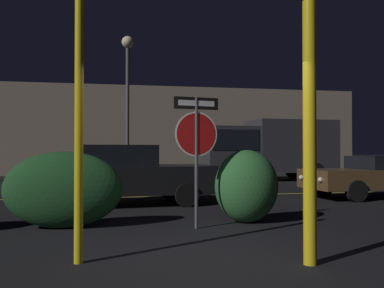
# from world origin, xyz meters

# --- Properties ---
(ground_plane) EXTENTS (260.00, 260.00, 0.00)m
(ground_plane) POSITION_xyz_m (0.00, 0.00, 0.00)
(ground_plane) COLOR black
(road_center_stripe) EXTENTS (35.86, 0.12, 0.01)m
(road_center_stripe) POSITION_xyz_m (0.00, 7.62, 0.00)
(road_center_stripe) COLOR gold
(road_center_stripe) RESTS_ON ground_plane
(stop_sign) EXTENTS (0.85, 0.17, 2.37)m
(stop_sign) POSITION_xyz_m (0.44, 2.11, 1.68)
(stop_sign) COLOR #4C4C51
(stop_sign) RESTS_ON ground_plane
(yellow_pole_left) EXTENTS (0.11, 0.11, 3.41)m
(yellow_pole_left) POSITION_xyz_m (-1.48, 0.05, 1.70)
(yellow_pole_left) COLOR yellow
(yellow_pole_left) RESTS_ON ground_plane
(yellow_pole_right) EXTENTS (0.17, 0.17, 3.26)m
(yellow_pole_right) POSITION_xyz_m (1.32, -0.56, 1.63)
(yellow_pole_right) COLOR yellow
(yellow_pole_right) RESTS_ON ground_plane
(hedge_bush_2) EXTENTS (2.12, 0.80, 1.39)m
(hedge_bush_2) POSITION_xyz_m (-1.92, 2.58, 0.70)
(hedge_bush_2) COLOR #1E4C23
(hedge_bush_2) RESTS_ON ground_plane
(hedge_bush_3) EXTENTS (1.26, 0.95, 1.42)m
(hedge_bush_3) POSITION_xyz_m (1.53, 2.53, 0.71)
(hedge_bush_3) COLOR #2D6633
(hedge_bush_3) RESTS_ON ground_plane
(passing_car_2) EXTENTS (5.05, 2.36, 1.55)m
(passing_car_2) POSITION_xyz_m (-0.82, 5.80, 0.77)
(passing_car_2) COLOR black
(passing_car_2) RESTS_ON ground_plane
(passing_car_3) EXTENTS (4.87, 2.04, 1.24)m
(passing_car_3) POSITION_xyz_m (6.97, 6.05, 0.65)
(passing_car_3) COLOR brown
(passing_car_3) RESTS_ON ground_plane
(delivery_truck) EXTENTS (6.43, 2.68, 2.85)m
(delivery_truck) POSITION_xyz_m (6.19, 13.76, 1.58)
(delivery_truck) COLOR #2D2D33
(delivery_truck) RESTS_ON ground_plane
(street_lamp) EXTENTS (0.54, 0.54, 6.53)m
(street_lamp) POSITION_xyz_m (-0.31, 13.74, 4.64)
(street_lamp) COLOR #4C4C51
(street_lamp) RESTS_ON ground_plane
(building_backdrop) EXTENTS (31.71, 4.03, 5.25)m
(building_backdrop) POSITION_xyz_m (-1.51, 21.70, 2.63)
(building_backdrop) COLOR #7A6B5B
(building_backdrop) RESTS_ON ground_plane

